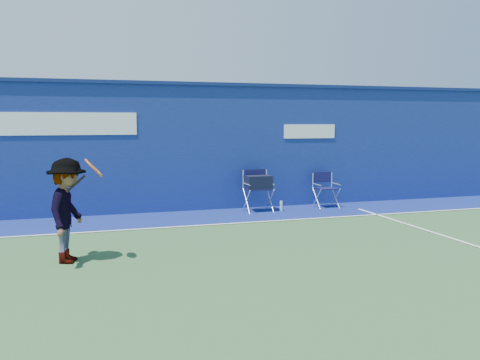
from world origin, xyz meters
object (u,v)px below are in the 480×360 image
object	(u,v)px
tennis_player	(68,210)
water_bottle	(281,206)
directors_chair_right	(326,196)
directors_chair_left	(258,194)

from	to	relation	value
tennis_player	water_bottle	bearing A→B (deg)	33.57
directors_chair_right	water_bottle	size ratio (longest dim) A/B	3.40
water_bottle	tennis_player	xyz separation A→B (m)	(-4.74, -3.15, 0.67)
directors_chair_right	water_bottle	distance (m)	1.32
directors_chair_right	tennis_player	size ratio (longest dim) A/B	0.55
directors_chair_left	tennis_player	xyz separation A→B (m)	(-4.22, -3.31, 0.39)
directors_chair_left	tennis_player	size ratio (longest dim) A/B	0.62
directors_chair_left	water_bottle	distance (m)	0.62
water_bottle	directors_chair_right	bearing A→B (deg)	10.22
directors_chair_left	directors_chair_right	xyz separation A→B (m)	(1.82, 0.07, -0.14)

